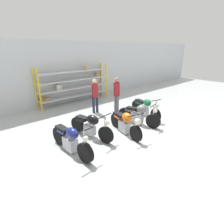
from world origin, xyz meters
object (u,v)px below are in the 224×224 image
at_px(motorcycle_green, 145,107).
at_px(motorcycle_orange, 125,123).
at_px(motorcycle_blue, 71,140).
at_px(person_browsing, 95,93).
at_px(motorcycle_grey, 138,115).
at_px(shelving_rack, 74,84).
at_px(person_near_rack, 117,92).
at_px(motorcycle_black, 91,126).

bearing_deg(motorcycle_green, motorcycle_orange, -58.77).
height_order(motorcycle_blue, person_browsing, person_browsing).
bearing_deg(motorcycle_grey, shelving_rack, 170.51).
bearing_deg(motorcycle_orange, shelving_rack, -176.92).
relative_size(motorcycle_orange, person_near_rack, 1.10).
relative_size(motorcycle_orange, motorcycle_grey, 1.00).
bearing_deg(motorcycle_grey, motorcycle_blue, -102.83).
bearing_deg(motorcycle_grey, person_near_rack, 155.14).
distance_m(motorcycle_black, motorcycle_green, 3.24).
bearing_deg(motorcycle_black, motorcycle_green, 79.58).
xyz_separation_m(motorcycle_black, motorcycle_orange, (1.15, -0.67, -0.01)).
height_order(motorcycle_black, person_browsing, person_browsing).
bearing_deg(shelving_rack, person_near_rack, -78.18).
height_order(motorcycle_grey, person_browsing, person_browsing).
bearing_deg(person_browsing, motorcycle_green, 68.97).
relative_size(motorcycle_black, motorcycle_orange, 1.04).
xyz_separation_m(motorcycle_grey, person_browsing, (-0.50, 2.44, 0.62)).
height_order(person_browsing, person_near_rack, person_near_rack).
distance_m(motorcycle_blue, motorcycle_green, 4.33).
distance_m(motorcycle_green, person_near_rack, 1.64).
distance_m(motorcycle_blue, person_near_rack, 4.16).
xyz_separation_m(motorcycle_blue, person_browsing, (2.81, 2.41, 0.61)).
bearing_deg(shelving_rack, motorcycle_black, -114.23).
height_order(shelving_rack, motorcycle_green, shelving_rack).
height_order(motorcycle_blue, motorcycle_orange, motorcycle_orange).
relative_size(motorcycle_black, person_browsing, 1.18).
xyz_separation_m(shelving_rack, motorcycle_blue, (-3.07, -4.83, -0.71)).
bearing_deg(motorcycle_blue, motorcycle_orange, 80.40).
distance_m(motorcycle_orange, person_browsing, 2.81).
bearing_deg(motorcycle_blue, person_browsing, 128.01).
relative_size(shelving_rack, motorcycle_blue, 2.17).
bearing_deg(person_browsing, motorcycle_grey, 44.17).
bearing_deg(motorcycle_blue, motorcycle_grey, 86.86).
distance_m(motorcycle_blue, person_browsing, 3.76).
xyz_separation_m(motorcycle_green, person_near_rack, (-0.60, 1.40, 0.60)).
bearing_deg(motorcycle_grey, motorcycle_black, -113.07).
bearing_deg(person_near_rack, motorcycle_green, 118.03).
relative_size(shelving_rack, motorcycle_black, 2.23).
relative_size(shelving_rack, motorcycle_green, 2.21).
bearing_deg(motorcycle_black, person_near_rack, 107.61).
relative_size(motorcycle_blue, person_near_rack, 1.18).
bearing_deg(motorcycle_orange, motorcycle_green, 119.54).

